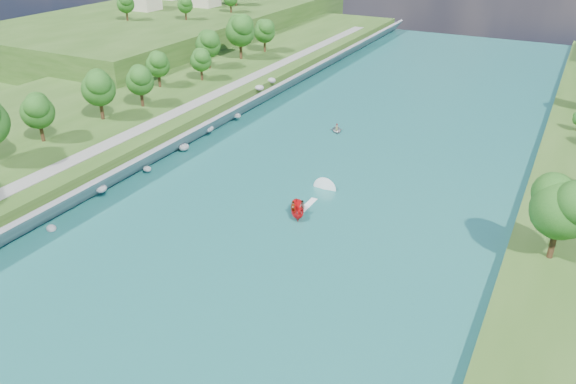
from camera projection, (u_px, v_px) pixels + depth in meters
The scene contains 9 objects.
ground at pixel (248, 251), 67.12m from camera, with size 260.00×260.00×0.00m, color #2D5119.
river_water at pixel (318, 185), 82.90m from camera, with size 55.00×240.00×0.10m, color #175359.
berm_west at pixel (71, 121), 102.79m from camera, with size 45.00×240.00×3.50m, color #2D5119.
ridge_west at pixel (179, 23), 174.20m from camera, with size 60.00×120.00×9.00m, color #2D5119.
riprap_bank at pixel (175, 145), 92.37m from camera, with size 4.36×236.00×4.36m.
riverside_path at pixel (144, 127), 94.74m from camera, with size 3.00×200.00×0.10m, color gray.
trees_west at pixel (12, 117), 82.83m from camera, with size 17.98×150.60×13.04m.
motorboat at pixel (302, 206), 75.34m from camera, with size 3.60×19.11×2.16m.
raft at pixel (337, 130), 102.36m from camera, with size 3.58×3.99×1.55m.
Camera 1 is at (30.49, -47.96, 36.72)m, focal length 35.00 mm.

